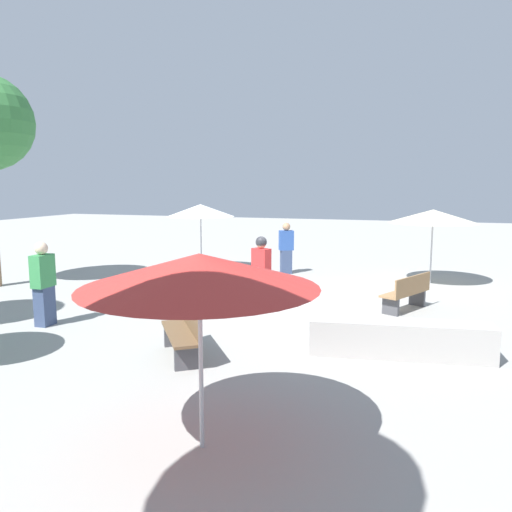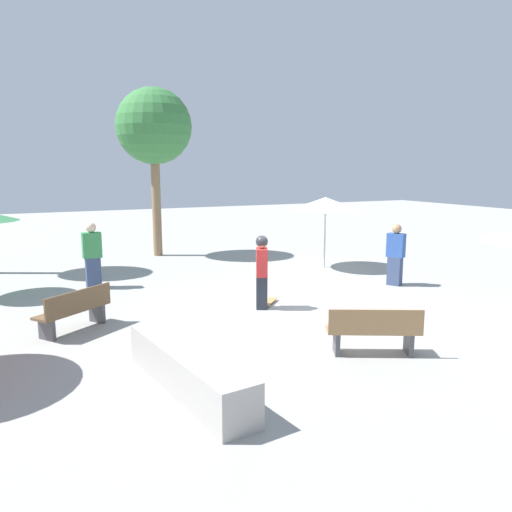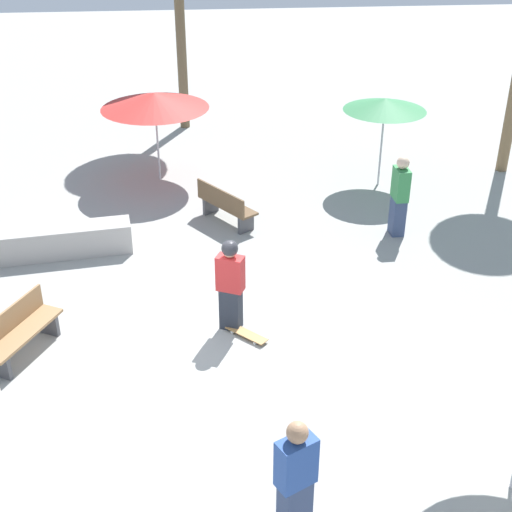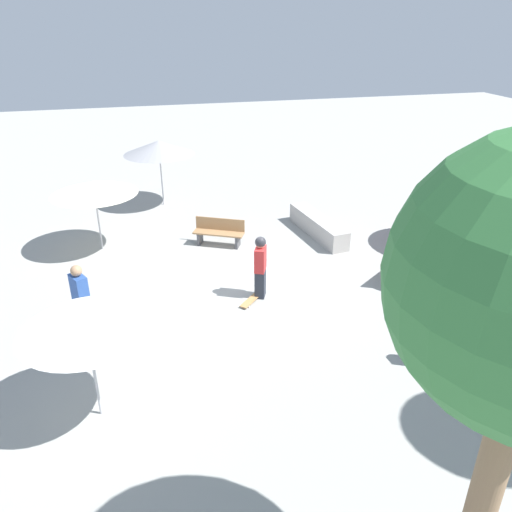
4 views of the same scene
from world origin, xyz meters
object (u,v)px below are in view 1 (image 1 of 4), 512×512
at_px(skater_main, 261,268).
at_px(skateboard, 256,298).
at_px(concrete_ledge, 400,339).
at_px(shade_umbrella_white, 201,210).
at_px(bench_near, 184,333).
at_px(bystander_watching, 286,248).
at_px(shade_umbrella_cream, 433,216).
at_px(bench_far, 407,293).
at_px(shade_umbrella_red, 199,271).
at_px(bystander_far, 43,284).

xyz_separation_m(skater_main, skateboard, (0.24, -0.31, -0.85)).
bearing_deg(concrete_ledge, skater_main, -40.17).
xyz_separation_m(skater_main, shade_umbrella_white, (3.39, -3.94, 1.16)).
distance_m(bench_near, bystander_watching, 8.40).
height_order(shade_umbrella_white, shade_umbrella_cream, shade_umbrella_white).
bearing_deg(bench_near, skateboard, -34.12).
relative_size(bench_near, shade_umbrella_white, 0.68).
bearing_deg(bystander_watching, bench_far, -72.53).
relative_size(concrete_ledge, shade_umbrella_cream, 1.21).
bearing_deg(bench_far, shade_umbrella_cream, 17.82).
distance_m(shade_umbrella_red, shade_umbrella_white, 11.66).
height_order(skateboard, bystander_watching, bystander_watching).
bearing_deg(skater_main, shade_umbrella_white, -25.05).
distance_m(bench_far, bystander_watching, 5.56).
height_order(concrete_ledge, shade_umbrella_red, shade_umbrella_red).
distance_m(skater_main, bench_near, 4.08).
bearing_deg(bystander_watching, concrete_ledge, -89.47).
relative_size(shade_umbrella_red, bystander_far, 1.48).
relative_size(concrete_ledge, bystander_far, 1.76).
height_order(shade_umbrella_red, bystander_watching, shade_umbrella_red).
distance_m(shade_umbrella_white, bystander_watching, 3.17).
distance_m(shade_umbrella_cream, bystander_far, 10.72).
bearing_deg(bystander_far, bystander_watching, -25.23).
bearing_deg(bench_far, concrete_ledge, -153.61).
xyz_separation_m(skateboard, concrete_ledge, (-3.65, 3.19, 0.25)).
relative_size(skateboard, shade_umbrella_red, 0.27).
xyz_separation_m(skateboard, bench_far, (-3.69, -0.13, 0.37)).
distance_m(skateboard, bystander_far, 5.04).
distance_m(shade_umbrella_cream, bystander_watching, 4.69).
height_order(shade_umbrella_red, bystander_far, shade_umbrella_red).
height_order(bench_far, shade_umbrella_red, shade_umbrella_red).
relative_size(skateboard, concrete_ledge, 0.23).
bearing_deg(bench_far, bystander_far, 143.80).
bearing_deg(skater_main, bystander_watching, -59.26).
bearing_deg(bystander_far, skateboard, -46.91).
bearing_deg(shade_umbrella_cream, shade_umbrella_white, 0.98).
distance_m(skateboard, shade_umbrella_white, 5.21).
bearing_deg(bystander_watching, shade_umbrella_cream, -31.32).
xyz_separation_m(concrete_ledge, bystander_watching, (3.91, -7.21, 0.53)).
relative_size(skater_main, skateboard, 2.37).
xyz_separation_m(shade_umbrella_cream, bystander_watching, (4.53, -0.27, -1.17)).
xyz_separation_m(bench_near, shade_umbrella_cream, (-4.16, -8.11, 1.59)).
xyz_separation_m(shade_umbrella_white, bystander_watching, (-2.89, -0.40, -1.22)).
xyz_separation_m(skateboard, bystander_far, (3.53, 3.51, 0.83)).
bearing_deg(shade_umbrella_white, bystander_far, 86.95).
height_order(skateboard, bench_near, bench_near).
bearing_deg(bystander_far, shade_umbrella_cream, -48.81).
relative_size(bench_near, bench_far, 0.96).
distance_m(shade_umbrella_red, bystander_far, 6.34).
height_order(shade_umbrella_white, bystander_far, shade_umbrella_white).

